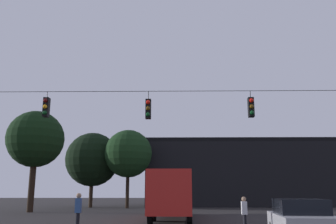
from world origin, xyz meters
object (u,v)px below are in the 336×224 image
Objects in this scene: tree_left_silhouette at (128,154)px; tree_right_far at (35,139)px; tree_behind_building at (92,159)px; city_bus at (173,190)px; car_near_right at (301,220)px; pedestrian_crossing_right at (244,212)px; pedestrian_crossing_center at (78,210)px.

tree_left_silhouette is 0.96× the size of tree_right_far.
tree_left_silhouette is at bearing 47.30° from tree_right_far.
tree_right_far reaches higher than tree_left_silhouette.
tree_right_far reaches higher than tree_behind_building.
city_bus is 1.26× the size of tree_left_silhouette.
tree_behind_building is (-9.73, 18.12, 3.72)m from city_bus.
car_near_right is 33.53m from tree_behind_building.
pedestrian_crossing_right is at bearing -45.09° from tree_right_far.
tree_left_silhouette is (-9.74, 28.04, 5.27)m from car_near_right.
tree_left_silhouette is at bearing 92.12° from pedestrian_crossing_center.
tree_left_silhouette is 1.00× the size of tree_behind_building.
car_near_right is at bearing -48.64° from tree_right_far.
tree_behind_building is (-5.45, 26.52, 4.61)m from pedestrian_crossing_center.
city_bus is at bearing 111.52° from pedestrian_crossing_right.
tree_behind_building is at bearing 101.62° from pedestrian_crossing_center.
tree_left_silhouette is 11.29m from tree_right_far.
pedestrian_crossing_right is at bearing -68.48° from city_bus.
tree_right_far reaches higher than car_near_right.
car_near_right is at bearing -70.85° from tree_left_silhouette.
pedestrian_crossing_center is at bearing -62.30° from tree_right_far.
tree_behind_building is at bearing 115.49° from car_near_right.
pedestrian_crossing_right is at bearing -63.78° from tree_behind_building.
city_bus is 2.47× the size of car_near_right.
tree_right_far is (-16.08, 16.13, 5.68)m from pedestrian_crossing_right.
tree_behind_building reaches higher than city_bus.
pedestrian_crossing_center is at bearing -178.61° from pedestrian_crossing_right.
city_bus is 15.79m from tree_right_far.
pedestrian_crossing_right is at bearing -70.96° from tree_left_silhouette.
tree_left_silhouette is at bearing 107.76° from city_bus.
tree_right_far is (-7.65, -8.29, 0.48)m from tree_left_silhouette.
tree_left_silhouette is at bearing 109.04° from pedestrian_crossing_right.
pedestrian_crossing_right is 0.18× the size of tree_behind_building.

